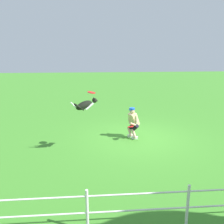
% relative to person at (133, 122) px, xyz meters
% --- Properties ---
extents(ground_plane, '(60.00, 60.00, 0.00)m').
position_rel_person_xyz_m(ground_plane, '(-0.25, 0.08, -0.70)').
color(ground_plane, '#3D8529').
extents(person, '(0.52, 0.70, 1.29)m').
position_rel_person_xyz_m(person, '(0.00, 0.00, 0.00)').
color(person, silver).
rests_on(person, ground_plane).
extents(dog, '(0.96, 0.48, 0.46)m').
position_rel_person_xyz_m(dog, '(1.89, 1.26, 1.04)').
color(dog, black).
extents(frisbee_flying, '(0.35, 0.35, 0.08)m').
position_rel_person_xyz_m(frisbee_flying, '(1.68, 1.14, 1.44)').
color(frisbee_flying, red).
extents(frisbee_held, '(0.35, 0.34, 0.10)m').
position_rel_person_xyz_m(frisbee_held, '(0.16, 0.35, -0.09)').
color(frisbee_held, red).
rests_on(frisbee_held, person).
extents(fence, '(12.40, 0.06, 0.94)m').
position_rel_person_xyz_m(fence, '(-0.25, 5.24, -0.15)').
color(fence, white).
rests_on(fence, ground_plane).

